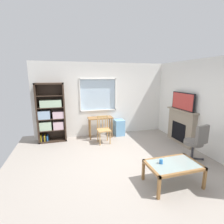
{
  "coord_description": "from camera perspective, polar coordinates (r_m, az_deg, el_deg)",
  "views": [
    {
      "loc": [
        -1.32,
        -3.75,
        2.17
      ],
      "look_at": [
        -0.04,
        0.74,
        1.17
      ],
      "focal_mm": 26.54,
      "sensor_mm": 36.0,
      "label": 1
    }
  ],
  "objects": [
    {
      "name": "wall_back_with_window",
      "position": [
        6.19,
        -3.4,
        4.12
      ],
      "size": [
        4.82,
        0.15,
        2.67
      ],
      "color": "silver",
      "rests_on": "ground"
    },
    {
      "name": "ground",
      "position": [
        4.53,
        3.13,
        -16.72
      ],
      "size": [
        5.82,
        5.48,
        0.02
      ],
      "primitive_type": "cube",
      "color": "#9E9389"
    },
    {
      "name": "wooden_chair",
      "position": [
        5.53,
        -2.96,
        -5.94
      ],
      "size": [
        0.43,
        0.41,
        0.9
      ],
      "color": "tan",
      "rests_on": "ground"
    },
    {
      "name": "desk_under_window",
      "position": [
        5.97,
        -4.05,
        -3.18
      ],
      "size": [
        0.88,
        0.4,
        0.75
      ],
      "color": "olive",
      "rests_on": "ground"
    },
    {
      "name": "tv",
      "position": [
        5.75,
        23.22,
        3.42
      ],
      "size": [
        0.06,
        0.99,
        0.56
      ],
      "color": "black",
      "rests_on": "fireplace"
    },
    {
      "name": "office_chair",
      "position": [
        4.83,
        27.1,
        -8.85
      ],
      "size": [
        0.58,
        0.58,
        1.0
      ],
      "color": "slate",
      "rests_on": "ground"
    },
    {
      "name": "wall_right",
      "position": [
        5.39,
        28.97,
        1.64
      ],
      "size": [
        0.12,
        4.68,
        2.67
      ],
      "primitive_type": "cube",
      "color": "silver",
      "rests_on": "ground"
    },
    {
      "name": "coffee_table",
      "position": [
        3.73,
        20.33,
        -17.17
      ],
      "size": [
        1.06,
        0.66,
        0.46
      ],
      "color": "#8C9E99",
      "rests_on": "ground"
    },
    {
      "name": "sippy_cup",
      "position": [
        3.61,
        16.54,
        -15.99
      ],
      "size": [
        0.07,
        0.07,
        0.09
      ],
      "primitive_type": "cylinder",
      "color": "#337FD6",
      "rests_on": "coffee_table"
    },
    {
      "name": "plastic_drawer_unit",
      "position": [
        6.29,
        2.44,
        -5.31
      ],
      "size": [
        0.35,
        0.4,
        0.59
      ],
      "primitive_type": "cube",
      "color": "#72ADDB",
      "rests_on": "ground"
    },
    {
      "name": "bookshelf",
      "position": [
        5.9,
        -20.25,
        -0.82
      ],
      "size": [
        0.9,
        0.38,
        1.98
      ],
      "color": "#38281E",
      "rests_on": "ground"
    },
    {
      "name": "fireplace",
      "position": [
        5.93,
        22.69,
        -4.6
      ],
      "size": [
        0.26,
        1.25,
        1.12
      ],
      "color": "gray",
      "rests_on": "ground"
    }
  ]
}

